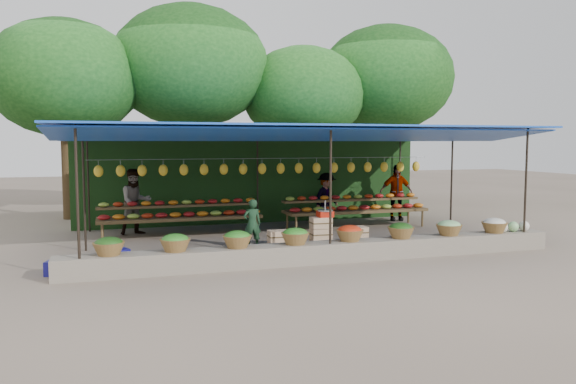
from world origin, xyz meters
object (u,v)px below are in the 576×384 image
object	(u,v)px
weighing_scale	(325,213)
blue_crate_back	(118,256)
vendor_seated	(252,224)
crate_counter	(320,237)
blue_crate_front	(59,268)

from	to	relation	value
weighing_scale	blue_crate_back	distance (m)	4.59
weighing_scale	vendor_seated	xyz separation A→B (m)	(-1.51, 0.78, -0.29)
crate_counter	blue_crate_front	distance (m)	5.51
crate_counter	blue_crate_front	xyz separation A→B (m)	(-5.46, -0.72, -0.18)
weighing_scale	blue_crate_front	distance (m)	5.68
vendor_seated	blue_crate_back	size ratio (longest dim) A/B	2.62
crate_counter	vendor_seated	world-z (taller)	vendor_seated
vendor_seated	blue_crate_front	bearing A→B (deg)	21.00
crate_counter	blue_crate_back	bearing A→B (deg)	178.11
blue_crate_front	blue_crate_back	xyz separation A→B (m)	(1.06, 0.86, -0.00)
vendor_seated	blue_crate_front	size ratio (longest dim) A/B	2.56
crate_counter	weighing_scale	bearing A→B (deg)	0.00
weighing_scale	blue_crate_front	size ratio (longest dim) A/B	0.84
weighing_scale	blue_crate_back	size ratio (longest dim) A/B	0.86
crate_counter	vendor_seated	distance (m)	1.60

